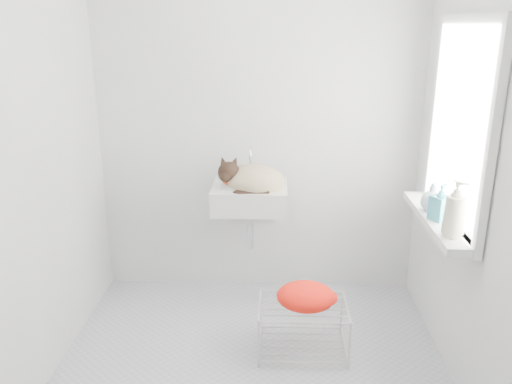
{
  "coord_description": "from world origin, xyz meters",
  "views": [
    {
      "loc": [
        0.13,
        -2.5,
        1.85
      ],
      "look_at": [
        0.01,
        0.5,
        0.88
      ],
      "focal_mm": 36.51,
      "sensor_mm": 36.0,
      "label": 1
    }
  ],
  "objects_px": {
    "wire_rack": "(302,328)",
    "bottle_c": "(431,211)",
    "sink": "(250,185)",
    "bottle_a": "(452,236)",
    "cat": "(252,180)",
    "bottle_b": "(438,220)"
  },
  "relations": [
    {
      "from": "bottle_b",
      "to": "wire_rack",
      "type": "bearing_deg",
      "value": 177.77
    },
    {
      "from": "sink",
      "to": "bottle_b",
      "type": "xyz_separation_m",
      "value": [
        1.04,
        -0.59,
        0.0
      ]
    },
    {
      "from": "cat",
      "to": "bottle_b",
      "type": "distance_m",
      "value": 1.18
    },
    {
      "from": "wire_rack",
      "to": "bottle_b",
      "type": "xyz_separation_m",
      "value": [
        0.71,
        -0.03,
        0.7
      ]
    },
    {
      "from": "wire_rack",
      "to": "bottle_c",
      "type": "relative_size",
      "value": 3.13
    },
    {
      "from": "bottle_b",
      "to": "bottle_c",
      "type": "xyz_separation_m",
      "value": [
        0.0,
        0.15,
        0.0
      ]
    },
    {
      "from": "cat",
      "to": "wire_rack",
      "type": "height_order",
      "value": "cat"
    },
    {
      "from": "sink",
      "to": "bottle_b",
      "type": "distance_m",
      "value": 1.2
    },
    {
      "from": "sink",
      "to": "bottle_a",
      "type": "bearing_deg",
      "value": -38.07
    },
    {
      "from": "cat",
      "to": "bottle_c",
      "type": "relative_size",
      "value": 2.81
    },
    {
      "from": "sink",
      "to": "wire_rack",
      "type": "height_order",
      "value": "sink"
    },
    {
      "from": "sink",
      "to": "wire_rack",
      "type": "relative_size",
      "value": 0.96
    },
    {
      "from": "sink",
      "to": "bottle_c",
      "type": "height_order",
      "value": "sink"
    },
    {
      "from": "sink",
      "to": "bottle_a",
      "type": "relative_size",
      "value": 2.01
    },
    {
      "from": "cat",
      "to": "bottle_b",
      "type": "relative_size",
      "value": 2.27
    },
    {
      "from": "bottle_b",
      "to": "bottle_c",
      "type": "relative_size",
      "value": 1.24
    },
    {
      "from": "cat",
      "to": "bottle_a",
      "type": "distance_m",
      "value": 1.31
    },
    {
      "from": "cat",
      "to": "bottle_c",
      "type": "distance_m",
      "value": 1.12
    },
    {
      "from": "cat",
      "to": "wire_rack",
      "type": "relative_size",
      "value": 0.9
    },
    {
      "from": "cat",
      "to": "bottle_b",
      "type": "bearing_deg",
      "value": -18.81
    },
    {
      "from": "sink",
      "to": "wire_rack",
      "type": "distance_m",
      "value": 0.96
    },
    {
      "from": "sink",
      "to": "bottle_a",
      "type": "xyz_separation_m",
      "value": [
        1.04,
        -0.82,
        0.0
      ]
    }
  ]
}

